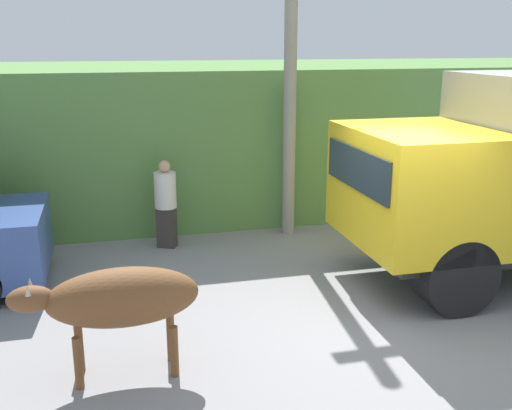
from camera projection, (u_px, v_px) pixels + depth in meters
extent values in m
plane|color=gray|center=(375.00, 315.00, 7.88)|extent=(60.00, 60.00, 0.00)
cube|color=#568442|center=(252.00, 130.00, 13.84)|extent=(32.00, 5.70, 2.97)
cube|color=#8CC69E|center=(100.00, 155.00, 11.83)|extent=(6.23, 2.40, 2.61)
cube|color=#4C4742|center=(95.00, 84.00, 11.46)|extent=(6.53, 2.70, 0.16)
cube|color=gold|center=(419.00, 186.00, 8.46)|extent=(1.88, 2.35, 1.61)
cube|color=#232D38|center=(357.00, 169.00, 8.15)|extent=(0.04, 2.00, 0.56)
cylinder|color=black|center=(455.00, 274.00, 7.89)|extent=(1.05, 0.52, 1.05)
ellipsoid|color=brown|center=(123.00, 297.00, 6.27)|extent=(1.59, 0.63, 0.63)
ellipsoid|color=brown|center=(30.00, 299.00, 6.04)|extent=(0.47, 0.27, 0.27)
cone|color=#B7AD93|center=(28.00, 291.00, 5.90)|extent=(0.06, 0.06, 0.11)
cone|color=#B7AD93|center=(30.00, 282.00, 6.10)|extent=(0.06, 0.06, 0.11)
cylinder|color=brown|center=(78.00, 363.00, 6.16)|extent=(0.09, 0.09, 0.58)
cylinder|color=brown|center=(79.00, 347.00, 6.48)|extent=(0.09, 0.09, 0.58)
cylinder|color=brown|center=(174.00, 351.00, 6.39)|extent=(0.09, 0.09, 0.58)
cylinder|color=brown|center=(171.00, 336.00, 6.72)|extent=(0.09, 0.09, 0.58)
cube|color=#38332D|center=(167.00, 227.00, 10.40)|extent=(0.38, 0.32, 0.71)
cylinder|color=silver|center=(165.00, 190.00, 10.22)|extent=(0.50, 0.50, 0.62)
sphere|color=tan|center=(164.00, 166.00, 10.11)|extent=(0.20, 0.20, 0.20)
cylinder|color=gray|center=(290.00, 58.00, 10.41)|extent=(0.23, 0.23, 6.38)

